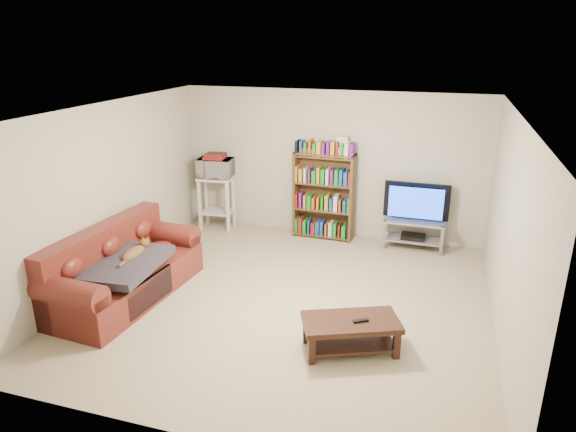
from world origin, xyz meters
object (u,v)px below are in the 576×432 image
(coffee_table, at_px, (351,329))
(tv_stand, at_px, (414,229))
(sofa, at_px, (121,273))
(bookshelf, at_px, (324,195))

(coffee_table, relative_size, tv_stand, 1.21)
(sofa, bearing_deg, bookshelf, 58.63)
(tv_stand, height_order, bookshelf, bookshelf)
(sofa, xyz_separation_m, tv_stand, (3.48, 2.73, -0.01))
(sofa, distance_m, coffee_table, 3.06)
(coffee_table, bearing_deg, sofa, 150.37)
(coffee_table, bearing_deg, tv_stand, 58.74)
(sofa, distance_m, bookshelf, 3.46)
(coffee_table, distance_m, bookshelf, 3.33)
(sofa, relative_size, coffee_table, 1.97)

